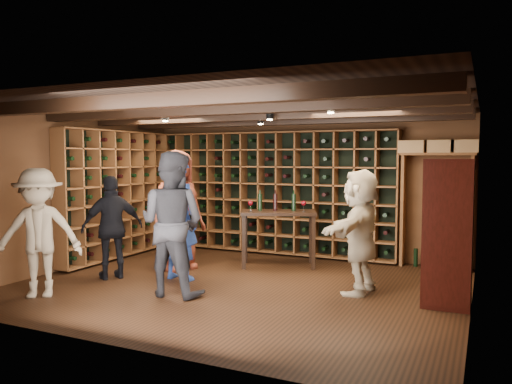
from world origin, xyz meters
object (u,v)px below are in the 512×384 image
at_px(guest_woman_black, 113,227).
at_px(guest_khaki, 38,233).
at_px(man_blue_shirt, 179,219).
at_px(guest_red_floral, 177,210).
at_px(guest_beige, 360,231).
at_px(tasting_table, 278,218).
at_px(man_grey_suit, 172,224).
at_px(display_cabinet, 447,236).

distance_m(guest_woman_black, guest_khaki, 1.18).
relative_size(man_blue_shirt, guest_khaki, 1.07).
xyz_separation_m(guest_red_floral, guest_beige, (3.01, -0.19, -0.14)).
bearing_deg(guest_khaki, guest_beige, -8.67).
height_order(guest_woman_black, guest_beige, guest_beige).
xyz_separation_m(man_blue_shirt, guest_red_floral, (-0.44, 0.60, 0.07)).
bearing_deg(man_blue_shirt, tasting_table, -120.86).
bearing_deg(guest_red_floral, man_grey_suit, -123.52).
xyz_separation_m(guest_woman_black, guest_khaki, (-0.21, -1.16, 0.07)).
relative_size(guest_woman_black, guest_beige, 0.93).
relative_size(man_grey_suit, guest_khaki, 1.13).
bearing_deg(tasting_table, man_grey_suit, -128.66).
height_order(display_cabinet, man_blue_shirt, man_blue_shirt).
distance_m(guest_red_floral, guest_woman_black, 1.09).
xyz_separation_m(guest_khaki, guest_beige, (3.71, 1.92, -0.01)).
bearing_deg(guest_woman_black, tasting_table, 169.52).
xyz_separation_m(man_grey_suit, guest_red_floral, (-0.81, 1.32, 0.02)).
distance_m(man_grey_suit, tasting_table, 2.25).
height_order(man_blue_shirt, guest_khaki, man_blue_shirt).
xyz_separation_m(display_cabinet, guest_woman_black, (-4.59, -0.61, -0.09)).
xyz_separation_m(man_blue_shirt, tasting_table, (0.98, 1.45, -0.09)).
distance_m(guest_beige, tasting_table, 1.91).
relative_size(man_grey_suit, guest_red_floral, 0.98).
xyz_separation_m(guest_khaki, tasting_table, (2.11, 2.96, -0.03)).
bearing_deg(man_blue_shirt, guest_woman_black, 24.44).
height_order(display_cabinet, guest_woman_black, display_cabinet).
height_order(guest_red_floral, guest_woman_black, guest_red_floral).
relative_size(man_blue_shirt, guest_red_floral, 0.93).
distance_m(guest_red_floral, tasting_table, 1.66).
bearing_deg(guest_woman_black, guest_red_floral, -170.94).
distance_m(man_blue_shirt, man_grey_suit, 0.81).
height_order(guest_woman_black, guest_khaki, guest_khaki).
bearing_deg(guest_woman_black, man_grey_suit, 110.52).
relative_size(guest_woman_black, guest_khaki, 0.92).
distance_m(display_cabinet, man_grey_suit, 3.43).
distance_m(guest_khaki, tasting_table, 3.64).
relative_size(display_cabinet, man_blue_shirt, 0.98).
height_order(man_grey_suit, tasting_table, man_grey_suit).
relative_size(guest_khaki, guest_beige, 1.01).
bearing_deg(man_grey_suit, guest_beige, -156.09).
height_order(guest_red_floral, tasting_table, guest_red_floral).
bearing_deg(guest_beige, guest_woman_black, -71.38).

